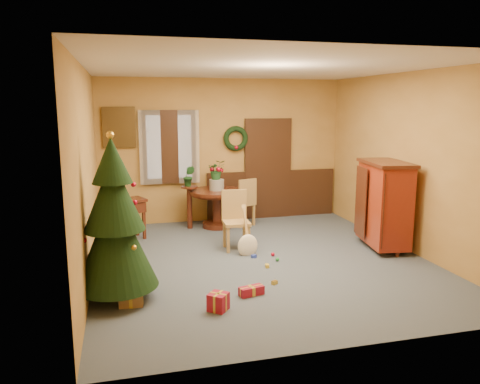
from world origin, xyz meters
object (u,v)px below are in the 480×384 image
object	(u,v)px
christmas_tree	(115,222)
writing_desk	(122,210)
dining_table	(217,201)
chair_near	(235,218)
sideboard	(384,202)

from	to	relation	value
christmas_tree	writing_desk	world-z (taller)	christmas_tree
dining_table	chair_near	world-z (taller)	chair_near
dining_table	writing_desk	world-z (taller)	dining_table
dining_table	writing_desk	distance (m)	1.88
christmas_tree	chair_near	bearing A→B (deg)	41.75
christmas_tree	writing_desk	distance (m)	2.67
dining_table	christmas_tree	distance (m)	3.68
dining_table	writing_desk	bearing A→B (deg)	-164.71
dining_table	sideboard	world-z (taller)	sideboard
chair_near	sideboard	bearing A→B (deg)	-14.57
dining_table	writing_desk	xyz separation A→B (m)	(-1.81, -0.50, 0.03)
dining_table	sideboard	distance (m)	3.17
writing_desk	sideboard	size ratio (longest dim) A/B	0.63
chair_near	sideboard	xyz separation A→B (m)	(2.39, -0.62, 0.26)
chair_near	christmas_tree	xyz separation A→B (m)	(-1.91, -1.71, 0.46)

